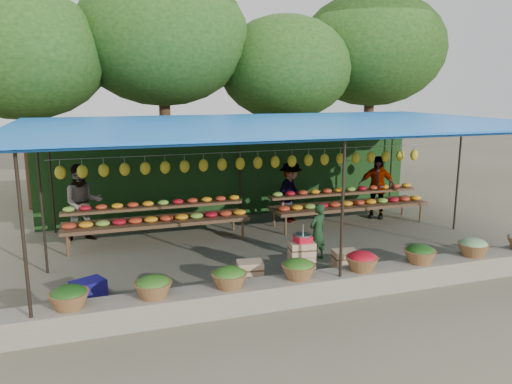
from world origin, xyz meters
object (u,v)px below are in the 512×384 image
object	(u,v)px
crate_counter	(300,266)
vendor_seated	(318,232)
weighing_scale	(303,238)
blue_crate_back	(88,289)

from	to	relation	value
crate_counter	vendor_seated	distance (m)	1.35
vendor_seated	crate_counter	bearing A→B (deg)	26.29
crate_counter	weighing_scale	size ratio (longest dim) A/B	7.14
blue_crate_back	weighing_scale	bearing A→B (deg)	-32.14
crate_counter	weighing_scale	world-z (taller)	weighing_scale
crate_counter	vendor_seated	world-z (taller)	vendor_seated
blue_crate_back	vendor_seated	bearing A→B (deg)	-18.14
weighing_scale	vendor_seated	distance (m)	1.31
crate_counter	blue_crate_back	world-z (taller)	crate_counter
weighing_scale	blue_crate_back	distance (m)	3.85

